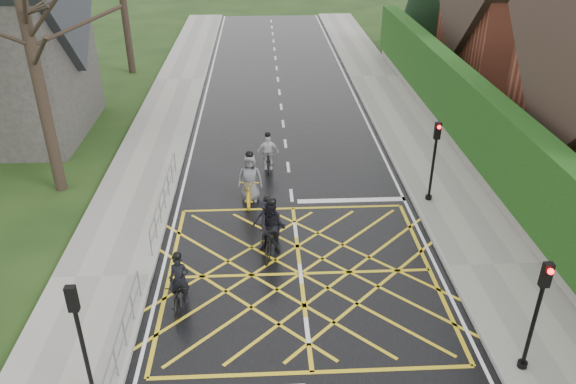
{
  "coord_description": "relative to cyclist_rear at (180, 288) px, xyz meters",
  "views": [
    {
      "loc": [
        -1.09,
        -13.89,
        10.37
      ],
      "look_at": [
        -0.24,
        2.89,
        1.3
      ],
      "focal_mm": 35.0,
      "sensor_mm": 36.0,
      "label": 1
    }
  ],
  "objects": [
    {
      "name": "ground",
      "position": [
        3.48,
        1.2,
        -0.55
      ],
      "size": [
        120.0,
        120.0,
        0.0
      ],
      "primitive_type": "plane",
      "color": "black",
      "rests_on": "ground"
    },
    {
      "name": "road",
      "position": [
        3.48,
        1.2,
        -0.55
      ],
      "size": [
        9.0,
        80.0,
        0.01
      ],
      "primitive_type": "cube",
      "color": "black",
      "rests_on": "ground"
    },
    {
      "name": "sidewalk_right",
      "position": [
        9.48,
        1.2,
        -0.48
      ],
      "size": [
        3.0,
        80.0,
        0.15
      ],
      "primitive_type": "cube",
      "color": "gray",
      "rests_on": "ground"
    },
    {
      "name": "sidewalk_left",
      "position": [
        -2.52,
        1.2,
        -0.48
      ],
      "size": [
        3.0,
        80.0,
        0.15
      ],
      "primitive_type": "cube",
      "color": "gray",
      "rests_on": "ground"
    },
    {
      "name": "stone_wall",
      "position": [
        11.23,
        7.2,
        -0.2
      ],
      "size": [
        0.5,
        38.0,
        0.7
      ],
      "primitive_type": "cube",
      "color": "slate",
      "rests_on": "ground"
    },
    {
      "name": "hedge",
      "position": [
        11.23,
        7.2,
        1.55
      ],
      "size": [
        0.9,
        38.0,
        2.8
      ],
      "primitive_type": "cube",
      "color": "#103B12",
      "rests_on": "stone_wall"
    },
    {
      "name": "house_far",
      "position": [
        18.23,
        19.2,
        3.81
      ],
      "size": [
        9.8,
        8.8,
        10.3
      ],
      "color": "brown",
      "rests_on": "ground"
    },
    {
      "name": "railing_south",
      "position": [
        -1.17,
        -2.3,
        0.23
      ],
      "size": [
        0.05,
        5.04,
        1.03
      ],
      "color": "slate",
      "rests_on": "ground"
    },
    {
      "name": "railing_north",
      "position": [
        -1.17,
        5.2,
        0.24
      ],
      "size": [
        0.05,
        6.04,
        1.03
      ],
      "color": "slate",
      "rests_on": "ground"
    },
    {
      "name": "traffic_light_ne",
      "position": [
        8.58,
        5.4,
        1.11
      ],
      "size": [
        0.24,
        0.31,
        3.21
      ],
      "rotation": [
        0.0,
        0.0,
        3.14
      ],
      "color": "black",
      "rests_on": "ground"
    },
    {
      "name": "traffic_light_se",
      "position": [
        8.58,
        -3.0,
        1.11
      ],
      "size": [
        0.24,
        0.31,
        3.21
      ],
      "rotation": [
        0.0,
        0.0,
        3.14
      ],
      "color": "black",
      "rests_on": "ground"
    },
    {
      "name": "traffic_light_sw",
      "position": [
        -1.62,
        -3.29,
        1.11
      ],
      "size": [
        0.24,
        0.31,
        3.21
      ],
      "color": "black",
      "rests_on": "ground"
    },
    {
      "name": "cyclist_rear",
      "position": [
        0.0,
        0.0,
        0.0
      ],
      "size": [
        0.65,
        1.76,
        1.7
      ],
      "rotation": [
        0.0,
        0.0,
        -0.03
      ],
      "color": "black",
      "rests_on": "ground"
    },
    {
      "name": "cyclist_back",
      "position": [
        2.65,
        2.39,
        0.21
      ],
      "size": [
        1.07,
        2.08,
        2.0
      ],
      "rotation": [
        0.0,
        0.0,
        -0.26
      ],
      "color": "black",
      "rests_on": "ground"
    },
    {
      "name": "cyclist_mid",
      "position": [
        2.51,
        3.16,
        0.05
      ],
      "size": [
        1.07,
        1.78,
        1.65
      ],
      "rotation": [
        0.0,
        0.0,
        -0.19
      ],
      "color": "black",
      "rests_on": "ground"
    },
    {
      "name": "cyclist_front",
      "position": [
        2.63,
        8.57,
        0.06
      ],
      "size": [
        0.89,
        1.65,
        1.66
      ],
      "rotation": [
        0.0,
        0.0,
        -0.01
      ],
      "color": "black",
      "rests_on": "ground"
    },
    {
      "name": "cyclist_lead",
      "position": [
        1.92,
        5.89,
        0.15
      ],
      "size": [
        0.95,
        2.13,
        2.03
      ],
      "rotation": [
        0.0,
        0.0,
        -0.07
      ],
      "color": "gold",
      "rests_on": "ground"
    }
  ]
}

